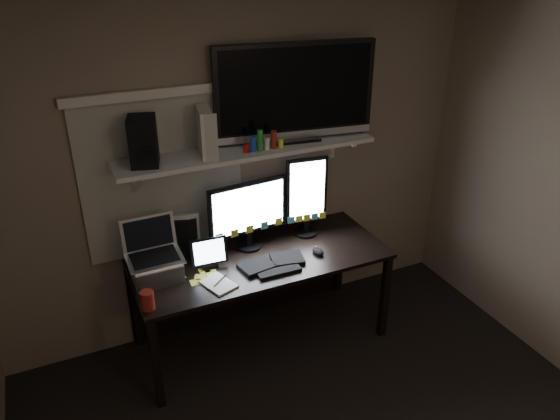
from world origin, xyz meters
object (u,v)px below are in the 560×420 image
desk (254,269)px  cup (148,300)px  monitor_landscape (248,215)px  game_console (205,132)px  tv (295,92)px  tablet (209,252)px  mouse (318,251)px  keyboard (272,263)px  laptop (154,253)px  monitor_portrait (306,196)px  speaker (143,141)px

desk → cup: (-0.85, -0.39, 0.24)m
monitor_landscape → game_console: (-0.27, 0.04, 0.64)m
tv → tablet: bearing=-157.4°
mouse → tablet: bearing=165.5°
desk → mouse: (0.39, -0.25, 0.20)m
keyboard → laptop: size_ratio=1.17×
keyboard → tv: tv is taller
monitor_portrait → tablet: monitor_portrait is taller
cup → mouse: bearing=6.3°
laptop → tablet: bearing=-0.8°
desk → keyboard: size_ratio=3.87×
desk → speaker: bearing=174.0°
keyboard → monitor_landscape: bearing=101.5°
keyboard → game_console: bearing=135.3°
desk → tv: (0.37, 0.11, 1.26)m
monitor_portrait → cup: size_ratio=5.15×
desk → tablet: tablet is taller
laptop → speaker: size_ratio=1.30×
monitor_landscape → keyboard: monitor_landscape is taller
laptop → cup: bearing=-113.5°
desk → monitor_portrait: bearing=6.3°
keyboard → tablet: tablet is taller
cup → speaker: bearing=70.1°
tablet → cup: (-0.49, -0.30, -0.05)m
cup → desk: bearing=24.5°
tablet → cup: bearing=-145.0°
tablet → speaker: (-0.32, 0.16, 0.79)m
mouse → game_console: game_console is taller
tablet → game_console: size_ratio=0.82×
monitor_landscape → tv: size_ratio=0.53×
tv → cup: bearing=-150.1°
cup → game_console: 1.12m
monitor_landscape → desk: bearing=-72.2°
keyboard → laptop: 0.80m
laptop → tv: 1.42m
mouse → tv: 1.12m
tablet → monitor_portrait: bearing=12.8°
monitor_portrait → mouse: monitor_portrait is taller
cup → monitor_landscape: bearing=27.6°
monitor_portrait → speaker: bearing=-174.5°
keyboard → monitor_portrait: bearing=36.3°
desk → monitor_landscape: (-0.02, 0.05, 0.44)m
speaker → game_console: bearing=16.7°
tablet → speaker: 0.87m
monitor_portrait → tv: bearing=150.7°
monitor_landscape → tv: tv is taller
keyboard → tablet: bearing=159.4°
tv → game_console: bearing=-170.1°
monitor_landscape → laptop: size_ratio=1.50×
game_console → monitor_portrait: bearing=7.2°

